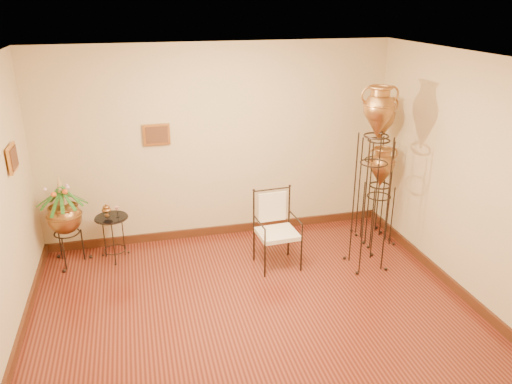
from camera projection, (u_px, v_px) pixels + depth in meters
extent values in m
plane|color=maroon|center=(263.00, 333.00, 5.32)|extent=(5.00, 5.00, 0.00)
cube|color=#44200F|center=(221.00, 230.00, 7.53)|extent=(5.00, 0.04, 0.12)
cube|color=#44200F|center=(11.00, 368.00, 4.74)|extent=(0.04, 5.00, 0.12)
cube|color=#44200F|center=(467.00, 297.00, 5.86)|extent=(0.04, 5.00, 0.12)
cube|color=gold|center=(157.00, 135.00, 6.76)|extent=(0.36, 0.03, 0.29)
cube|color=gold|center=(12.00, 158.00, 5.45)|extent=(0.03, 0.36, 0.29)
cube|color=beige|center=(277.00, 234.00, 6.49)|extent=(0.53, 0.49, 0.06)
cube|color=beige|center=(278.00, 213.00, 6.38)|extent=(0.38, 0.05, 0.40)
cylinder|color=black|center=(111.00, 217.00, 6.62)|extent=(0.43, 0.43, 0.01)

